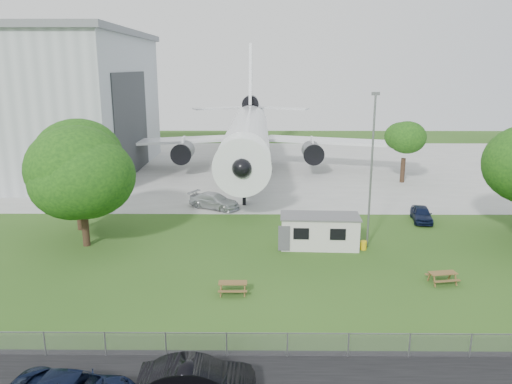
{
  "coord_description": "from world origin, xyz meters",
  "views": [
    {
      "loc": [
        -0.37,
        -31.46,
        13.95
      ],
      "look_at": [
        -0.69,
        8.0,
        4.0
      ],
      "focal_mm": 35.0,
      "sensor_mm": 36.0,
      "label": 1
    }
  ],
  "objects_px": {
    "site_cabin": "(320,231)",
    "picnic_east": "(442,283)",
    "car_centre_sedan": "(197,380)",
    "airliner": "(248,133)",
    "picnic_west": "(233,293)"
  },
  "relations": [
    {
      "from": "site_cabin",
      "to": "picnic_west",
      "type": "relative_size",
      "value": 3.78
    },
    {
      "from": "airliner",
      "to": "picnic_east",
      "type": "bearing_deg",
      "value": -69.46
    },
    {
      "from": "site_cabin",
      "to": "picnic_west",
      "type": "height_order",
      "value": "site_cabin"
    },
    {
      "from": "picnic_east",
      "to": "car_centre_sedan",
      "type": "height_order",
      "value": "car_centre_sedan"
    },
    {
      "from": "picnic_west",
      "to": "car_centre_sedan",
      "type": "distance_m",
      "value": 10.28
    },
    {
      "from": "airliner",
      "to": "site_cabin",
      "type": "distance_m",
      "value": 30.74
    },
    {
      "from": "picnic_east",
      "to": "airliner",
      "type": "bearing_deg",
      "value": 100.86
    },
    {
      "from": "site_cabin",
      "to": "picnic_east",
      "type": "xyz_separation_m",
      "value": [
        7.36,
        -6.82,
        -1.31
      ]
    },
    {
      "from": "site_cabin",
      "to": "picnic_east",
      "type": "relative_size",
      "value": 3.78
    },
    {
      "from": "airliner",
      "to": "car_centre_sedan",
      "type": "distance_m",
      "value": 48.69
    },
    {
      "from": "picnic_east",
      "to": "car_centre_sedan",
      "type": "distance_m",
      "value": 18.96
    },
    {
      "from": "airliner",
      "to": "picnic_east",
      "type": "relative_size",
      "value": 26.52
    },
    {
      "from": "car_centre_sedan",
      "to": "site_cabin",
      "type": "bearing_deg",
      "value": -24.56
    },
    {
      "from": "picnic_west",
      "to": "car_centre_sedan",
      "type": "height_order",
      "value": "car_centre_sedan"
    },
    {
      "from": "airliner",
      "to": "car_centre_sedan",
      "type": "bearing_deg",
      "value": -91.25
    }
  ]
}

